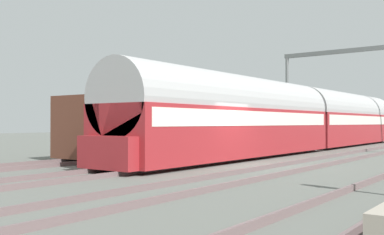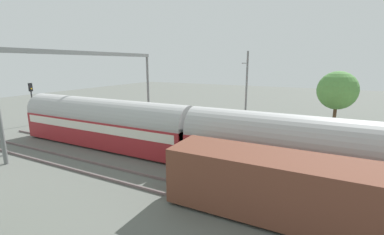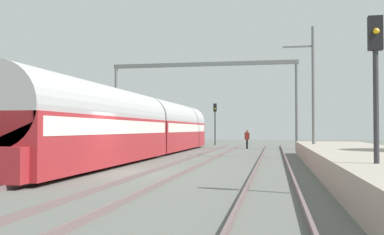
{
  "view_description": "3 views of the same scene",
  "coord_description": "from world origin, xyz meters",
  "px_view_note": "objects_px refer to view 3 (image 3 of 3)",
  "views": [
    {
      "loc": [
        9.04,
        -16.08,
        1.69
      ],
      "look_at": [
        -2.09,
        -0.91,
        1.91
      ],
      "focal_mm": 42.73,
      "sensor_mm": 36.0,
      "label": 1
    },
    {
      "loc": [
        -17.44,
        2.91,
        6.87
      ],
      "look_at": [
        0.26,
        11.89,
        2.63
      ],
      "focal_mm": 24.18,
      "sensor_mm": 36.0,
      "label": 2
    },
    {
      "loc": [
        6.35,
        -17.62,
        1.79
      ],
      "look_at": [
        -1.04,
        22.16,
        2.86
      ],
      "focal_mm": 41.58,
      "sensor_mm": 36.0,
      "label": 3
    }
  ],
  "objects_px": {
    "railway_signal_near": "(376,80)",
    "railway_signal_far": "(215,118)",
    "passenger_train": "(145,126)",
    "catenary_gantry": "(203,84)",
    "freight_car": "(20,136)",
    "person_crossing": "(247,138)"
  },
  "relations": [
    {
      "from": "passenger_train",
      "to": "railway_signal_near",
      "type": "relative_size",
      "value": 6.93
    },
    {
      "from": "freight_car",
      "to": "person_crossing",
      "type": "height_order",
      "value": "freight_car"
    },
    {
      "from": "railway_signal_near",
      "to": "catenary_gantry",
      "type": "xyz_separation_m",
      "value": [
        -8.95,
        27.41,
        2.87
      ]
    },
    {
      "from": "passenger_train",
      "to": "freight_car",
      "type": "bearing_deg",
      "value": -117.66
    },
    {
      "from": "freight_car",
      "to": "railway_signal_far",
      "type": "bearing_deg",
      "value": 78.04
    },
    {
      "from": "freight_car",
      "to": "person_crossing",
      "type": "xyz_separation_m",
      "value": [
        10.14,
        20.47,
        -0.44
      ]
    },
    {
      "from": "passenger_train",
      "to": "railway_signal_far",
      "type": "relative_size",
      "value": 7.04
    },
    {
      "from": "freight_car",
      "to": "catenary_gantry",
      "type": "relative_size",
      "value": 0.77
    },
    {
      "from": "passenger_train",
      "to": "railway_signal_near",
      "type": "bearing_deg",
      "value": -55.69
    },
    {
      "from": "freight_car",
      "to": "catenary_gantry",
      "type": "distance_m",
      "value": 20.69
    },
    {
      "from": "passenger_train",
      "to": "freight_car",
      "type": "height_order",
      "value": "passenger_train"
    },
    {
      "from": "railway_signal_near",
      "to": "catenary_gantry",
      "type": "bearing_deg",
      "value": 108.08
    },
    {
      "from": "passenger_train",
      "to": "railway_signal_near",
      "type": "xyz_separation_m",
      "value": [
        11.04,
        -16.17,
        1.08
      ]
    },
    {
      "from": "passenger_train",
      "to": "catenary_gantry",
      "type": "distance_m",
      "value": 12.1
    },
    {
      "from": "freight_car",
      "to": "passenger_train",
      "type": "bearing_deg",
      "value": 62.34
    },
    {
      "from": "freight_car",
      "to": "railway_signal_far",
      "type": "relative_size",
      "value": 2.79
    },
    {
      "from": "person_crossing",
      "to": "railway_signal_far",
      "type": "xyz_separation_m",
      "value": [
        -4.04,
        8.3,
        1.97
      ]
    },
    {
      "from": "person_crossing",
      "to": "passenger_train",
      "type": "bearing_deg",
      "value": 107.75
    },
    {
      "from": "freight_car",
      "to": "railway_signal_near",
      "type": "xyz_separation_m",
      "value": [
        15.21,
        -8.2,
        1.58
      ]
    },
    {
      "from": "railway_signal_near",
      "to": "railway_signal_far",
      "type": "distance_m",
      "value": 38.08
    },
    {
      "from": "catenary_gantry",
      "to": "person_crossing",
      "type": "bearing_deg",
      "value": 18.02
    },
    {
      "from": "railway_signal_far",
      "to": "catenary_gantry",
      "type": "bearing_deg",
      "value": -88.98
    }
  ]
}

